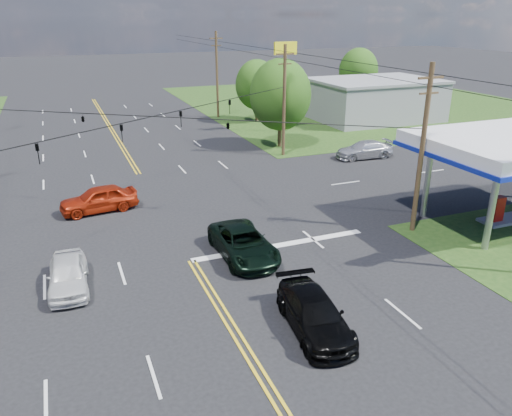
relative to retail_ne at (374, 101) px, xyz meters
name	(u,v)px	position (x,y,z in m)	size (l,w,h in m)	color
ground	(160,208)	(-30.00, -20.00, -2.20)	(280.00, 280.00, 0.00)	black
grass_ne	(354,101)	(5.00, 12.00, -2.20)	(46.00, 48.00, 0.03)	#193A12
stop_bar	(280,245)	(-25.00, -28.00, -2.20)	(10.00, 0.50, 0.02)	silver
retail_ne	(374,101)	(0.00, 0.00, 0.00)	(14.00, 10.00, 4.40)	gray
pole_se	(422,148)	(-17.00, -29.00, 2.72)	(1.60, 0.28, 9.50)	#41311B
pole_ne	(284,100)	(-17.00, -11.00, 2.72)	(1.60, 0.28, 9.50)	#41311B
pole_right_far	(217,74)	(-17.00, 8.00, 2.97)	(1.60, 0.28, 10.00)	#41311B
span_wire_signals	(153,117)	(-30.00, -20.00, 3.80)	(26.00, 18.00, 1.13)	black
power_lines	(156,76)	(-30.00, -22.00, 6.40)	(26.04, 100.00, 0.64)	black
tree_right_a	(280,95)	(-16.00, -8.00, 2.67)	(5.70, 5.70, 8.18)	#41311B
tree_right_b	(257,85)	(-13.50, 4.00, 2.02)	(4.94, 4.94, 7.09)	#41311B
tree_far_r	(358,71)	(4.00, 10.00, 2.34)	(5.32, 5.32, 7.63)	#41311B
pickup_dkgreen	(243,243)	(-27.34, -28.50, -1.44)	(2.51, 5.44, 1.51)	black
suv_black	(314,314)	(-27.00, -35.60, -1.47)	(2.03, 5.00, 1.45)	black
pickup_white	(68,274)	(-35.91, -28.54, -1.47)	(1.72, 4.27, 1.46)	silver
sedan_red	(99,199)	(-33.64, -19.00, -1.38)	(1.93, 4.81, 1.64)	#A0220B
sedan_far	(364,150)	(-10.82, -14.50, -1.46)	(2.07, 5.10, 1.48)	silver
polesign_ne	(285,61)	(-13.00, -2.52, 5.14)	(2.54, 0.41, 9.23)	#A5A5AA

